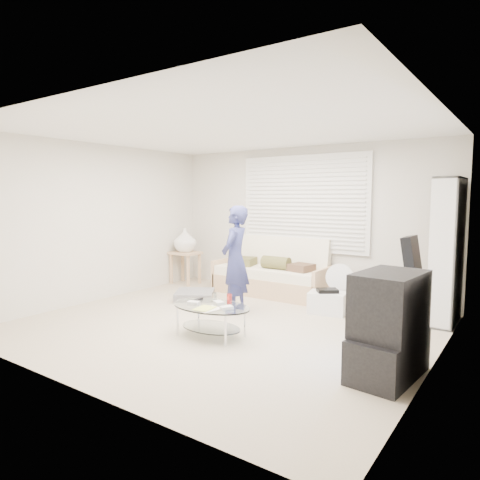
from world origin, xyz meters
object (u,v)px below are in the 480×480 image
Objects in this scene: futon_sofa at (272,276)px; tv_unit at (389,326)px; coffee_table at (211,311)px; bookshelf at (447,251)px.

futon_sofa is 2.03× the size of tv_unit.
futon_sofa reaches higher than coffee_table.
tv_unit is 2.06m from coffee_table.
bookshelf reaches higher than futon_sofa.
tv_unit is (2.60, -2.32, 0.16)m from futon_sofa.
bookshelf reaches higher than tv_unit.
bookshelf is at bearing 86.68° from tv_unit.
coffee_table is (-2.06, -0.03, -0.17)m from tv_unit.
bookshelf is 1.85× the size of coffee_table.
tv_unit is at bearing -93.32° from bookshelf.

